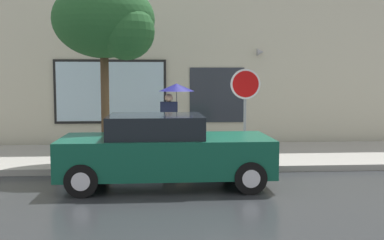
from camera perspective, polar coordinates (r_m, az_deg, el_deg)
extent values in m
plane|color=#282B2D|center=(9.83, -2.27, -7.97)|extent=(60.00, 60.00, 0.00)
cube|color=gray|center=(12.75, -2.75, -4.56)|extent=(20.00, 4.00, 0.15)
cube|color=beige|center=(15.12, -3.07, 10.00)|extent=(20.00, 0.40, 7.00)
cube|color=black|center=(14.92, -10.20, 3.53)|extent=(3.59, 0.06, 2.06)
cube|color=silver|center=(14.89, -10.21, 3.53)|extent=(3.43, 0.03, 1.90)
cube|color=#262B33|center=(14.98, 3.15, 3.15)|extent=(1.80, 0.04, 1.80)
cone|color=#99999E|center=(15.11, 8.57, 8.43)|extent=(0.22, 0.24, 0.24)
cube|color=#0F4C38|center=(9.55, -3.27, -4.41)|extent=(4.34, 1.81, 0.77)
cube|color=black|center=(9.47, -4.60, -0.76)|extent=(1.95, 1.59, 0.46)
cylinder|color=black|center=(10.58, 5.49, -5.27)|extent=(0.64, 0.22, 0.64)
cylinder|color=silver|center=(10.58, 5.49, -5.27)|extent=(0.35, 0.24, 0.35)
cylinder|color=black|center=(8.98, 7.31, -7.19)|extent=(0.64, 0.22, 0.64)
cylinder|color=silver|center=(8.98, 7.31, -7.19)|extent=(0.35, 0.24, 0.35)
cylinder|color=black|center=(10.53, -12.22, -5.41)|extent=(0.64, 0.22, 0.64)
cylinder|color=silver|center=(10.53, -12.22, -5.41)|extent=(0.35, 0.24, 0.35)
cylinder|color=black|center=(8.92, -13.69, -7.38)|extent=(0.64, 0.22, 0.64)
cylinder|color=silver|center=(8.92, -13.69, -7.38)|extent=(0.35, 0.24, 0.35)
cylinder|color=black|center=(12.98, -3.40, -2.18)|extent=(0.14, 0.14, 0.84)
cylinder|color=black|center=(12.98, -2.42, -2.17)|extent=(0.14, 0.14, 0.84)
cube|color=#191E38|center=(12.91, -2.92, 0.98)|extent=(0.49, 0.22, 0.60)
sphere|color=tan|center=(12.88, -2.93, 2.81)|extent=(0.23, 0.23, 0.23)
cylinder|color=#4C4C51|center=(12.90, -1.95, 2.10)|extent=(0.02, 0.02, 0.90)
cone|color=navy|center=(12.88, -1.96, 4.12)|extent=(1.01, 1.01, 0.22)
cylinder|color=#4C3823|center=(11.57, -10.84, 1.82)|extent=(0.21, 0.21, 2.85)
ellipsoid|color=#235628|center=(11.64, -11.02, 12.27)|extent=(2.52, 2.14, 1.89)
sphere|color=#235628|center=(11.24, -8.27, 10.95)|extent=(1.38, 1.38, 1.38)
cylinder|color=gray|center=(11.53, 6.65, 0.51)|extent=(0.07, 0.07, 2.30)
cylinder|color=white|center=(11.45, 6.73, 4.50)|extent=(0.76, 0.02, 0.76)
cylinder|color=red|center=(11.44, 6.75, 4.50)|extent=(0.66, 0.02, 0.66)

